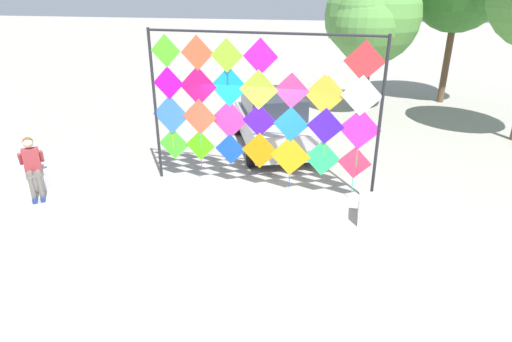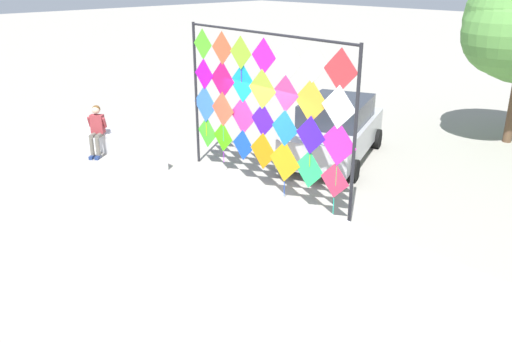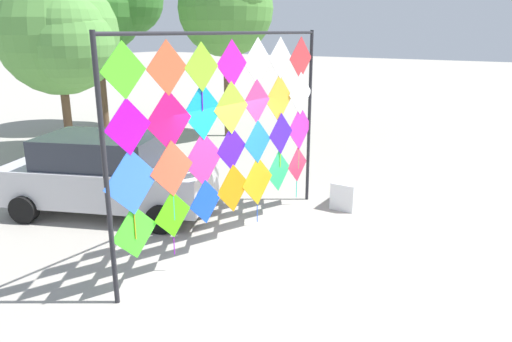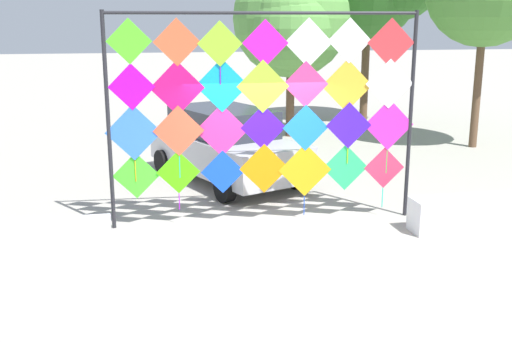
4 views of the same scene
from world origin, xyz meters
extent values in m
plane|color=#9E998E|center=(0.00, 0.00, 0.00)|extent=(120.00, 120.00, 0.00)
cube|color=silver|center=(-4.70, -0.44, 0.29)|extent=(4.38, 0.53, 0.58)
cube|color=silver|center=(4.70, -0.44, 0.29)|extent=(4.38, 0.53, 0.58)
cylinder|color=#232328|center=(-2.51, 0.83, 1.86)|extent=(0.07, 0.07, 3.72)
cylinder|color=#232328|center=(2.80, 0.51, 1.86)|extent=(0.07, 0.07, 3.72)
cylinder|color=#232328|center=(0.15, 0.67, 3.67)|extent=(5.32, 0.38, 0.06)
cube|color=#48F62D|center=(-2.09, 0.82, 0.93)|extent=(0.82, 0.06, 0.82)
cube|color=#4BE30F|center=(-1.37, 0.75, 0.97)|extent=(0.76, 0.06, 0.76)
cylinder|color=#AA16E5|center=(-1.36, 0.76, 0.44)|extent=(0.02, 0.02, 0.30)
cube|color=blue|center=(-0.59, 0.72, 0.95)|extent=(0.77, 0.06, 0.77)
cube|color=orange|center=(0.15, 0.68, 0.98)|extent=(0.89, 0.07, 0.90)
cube|color=gold|center=(0.89, 0.62, 0.93)|extent=(0.97, 0.07, 0.97)
cylinder|color=blue|center=(0.89, 0.63, 0.26)|extent=(0.02, 0.02, 0.37)
cube|color=#2ADE6E|center=(1.63, 0.59, 0.95)|extent=(0.85, 0.06, 0.85)
cube|color=#DB3258|center=(2.36, 0.54, 0.93)|extent=(0.76, 0.06, 0.76)
cylinder|color=#16E5B6|center=(2.36, 0.55, 0.36)|extent=(0.02, 0.02, 0.38)
cube|color=#3574F4|center=(-2.10, 0.80, 1.69)|extent=(0.96, 0.07, 0.97)
cylinder|color=gold|center=(-2.10, 0.81, 1.02)|extent=(0.02, 0.02, 0.38)
cube|color=#EE5637|center=(-1.34, 0.74, 1.70)|extent=(0.88, 0.07, 0.88)
cylinder|color=#16C3E5|center=(-1.34, 0.75, 1.06)|extent=(0.02, 0.02, 0.39)
cube|color=#E12C8A|center=(-0.59, 0.73, 1.68)|extent=(0.93, 0.07, 0.93)
cylinder|color=#16E579|center=(-0.59, 0.74, 1.00)|extent=(0.02, 0.02, 0.44)
cube|color=#3F12F1|center=(0.13, 0.69, 1.72)|extent=(0.80, 0.06, 0.80)
cylinder|color=#BCE516|center=(0.13, 0.70, 1.16)|extent=(0.02, 0.02, 0.31)
cube|color=blue|center=(0.88, 0.62, 1.70)|extent=(0.82, 0.06, 0.82)
cylinder|color=orange|center=(0.88, 0.63, 1.16)|extent=(0.02, 0.02, 0.26)
cube|color=#3B17CD|center=(1.66, 0.56, 1.73)|extent=(0.83, 0.06, 0.83)
cylinder|color=#BCE516|center=(1.66, 0.57, 1.17)|extent=(0.02, 0.02, 0.28)
cube|color=#D328B3|center=(2.40, 0.52, 1.72)|extent=(0.93, 0.07, 0.93)
cylinder|color=#16E53D|center=(2.40, 0.53, 1.04)|extent=(0.02, 0.02, 0.43)
cube|color=#BB0BD3|center=(-2.10, 0.79, 2.46)|extent=(0.79, 0.06, 0.79)
cube|color=#E6116B|center=(-1.34, 0.75, 2.43)|extent=(0.93, 0.07, 0.93)
cube|color=#12A6EF|center=(-0.58, 0.72, 2.46)|extent=(0.92, 0.07, 0.92)
cube|color=#A8D232|center=(0.12, 0.67, 2.44)|extent=(0.91, 0.07, 0.91)
cube|color=#F73984|center=(0.87, 0.63, 2.47)|extent=(0.81, 0.06, 0.81)
cube|color=yellow|center=(1.61, 0.59, 2.43)|extent=(0.92, 0.07, 0.92)
cube|color=white|center=(2.37, 0.52, 2.46)|extent=(0.87, 0.07, 0.88)
cube|color=#54E827|center=(-2.10, 0.79, 3.21)|extent=(0.75, 0.06, 0.75)
cube|color=#EE5B35|center=(-1.32, 0.75, 3.19)|extent=(0.79, 0.06, 0.80)
cylinder|color=#16BAE5|center=(-1.32, 0.76, 2.62)|extent=(0.02, 0.02, 0.36)
cube|color=#92F42D|center=(-0.61, 0.70, 3.16)|extent=(0.76, 0.06, 0.76)
cylinder|color=#7C16E5|center=(-0.61, 0.71, 2.63)|extent=(0.02, 0.02, 0.30)
cube|color=#E31ABA|center=(0.16, 0.67, 3.17)|extent=(0.80, 0.06, 0.80)
cube|color=white|center=(0.91, 0.63, 3.17)|extent=(0.84, 0.06, 0.84)
cylinder|color=#16E5A8|center=(0.91, 0.64, 2.61)|extent=(0.02, 0.02, 0.29)
cube|color=white|center=(1.63, 0.58, 3.20)|extent=(0.78, 0.06, 0.78)
cube|color=red|center=(2.36, 0.52, 3.16)|extent=(0.85, 0.06, 0.85)
cylinder|color=#666056|center=(-4.79, -1.13, 0.29)|extent=(0.11, 0.11, 0.58)
cylinder|color=#666056|center=(-4.88, -1.01, 0.61)|extent=(0.30, 0.33, 0.13)
cube|color=navy|center=(-4.75, -1.18, 0.04)|extent=(0.23, 0.25, 0.09)
cylinder|color=#666056|center=(-4.65, -1.03, 0.29)|extent=(0.11, 0.11, 0.58)
cylinder|color=#666056|center=(-4.75, -0.90, 0.61)|extent=(0.30, 0.33, 0.13)
cube|color=navy|center=(-4.61, -1.08, 0.04)|extent=(0.23, 0.25, 0.09)
cube|color=#993338|center=(-4.91, -0.83, 0.90)|extent=(0.40, 0.38, 0.52)
sphere|color=#DBB293|center=(-4.91, -0.83, 1.30)|extent=(0.22, 0.22, 0.22)
sphere|color=brown|center=(-4.93, -0.81, 1.32)|extent=(0.22, 0.22, 0.22)
cylinder|color=#993338|center=(-5.08, -0.98, 0.95)|extent=(0.17, 0.19, 0.31)
cylinder|color=#993338|center=(-4.73, -0.71, 0.95)|extent=(0.17, 0.19, 0.31)
cube|color=#B7B7BC|center=(-0.08, 3.67, 0.66)|extent=(3.28, 4.60, 0.75)
cube|color=#282D38|center=(-0.14, 3.81, 1.34)|extent=(2.37, 2.79, 0.60)
cylinder|color=black|center=(1.30, 2.69, 0.28)|extent=(0.42, 0.61, 0.56)
cylinder|color=black|center=(-0.37, 2.00, 0.28)|extent=(0.42, 0.61, 0.56)
cylinder|color=black|center=(0.21, 5.34, 0.28)|extent=(0.42, 0.61, 0.56)
cylinder|color=black|center=(-1.46, 4.66, 0.28)|extent=(0.42, 0.61, 0.56)
sphere|color=#569342|center=(2.46, 7.86, 3.31)|extent=(2.40, 2.40, 2.40)
sphere|color=#569342|center=(2.40, 7.84, 3.74)|extent=(2.04, 2.04, 2.04)
camera|label=1|loc=(2.16, -8.66, 4.55)|focal=30.09mm
camera|label=2|loc=(8.36, -7.49, 4.93)|focal=36.82mm
camera|label=3|loc=(-6.48, -4.03, 3.70)|focal=33.45mm
camera|label=4|loc=(-2.05, -9.68, 3.56)|focal=43.02mm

